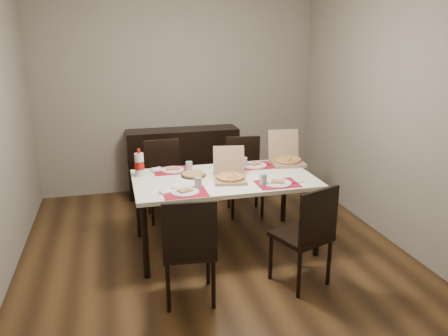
{
  "coord_description": "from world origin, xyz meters",
  "views": [
    {
      "loc": [
        -0.9,
        -3.96,
        2.12
      ],
      "look_at": [
        0.14,
        0.06,
        0.85
      ],
      "focal_mm": 35.0,
      "sensor_mm": 36.0,
      "label": 1
    }
  ],
  "objects_px": {
    "dip_bowl": "(224,171)",
    "chair_near_right": "(307,232)",
    "chair_far_left": "(164,176)",
    "sideboard": "(183,161)",
    "dining_table": "(224,184)",
    "chair_near_left": "(189,246)",
    "pizza_box_center": "(230,175)",
    "soda_bottle": "(139,165)",
    "chair_far_right": "(244,172)"
  },
  "relations": [
    {
      "from": "sideboard",
      "to": "dip_bowl",
      "type": "relative_size",
      "value": 11.56
    },
    {
      "from": "chair_far_left",
      "to": "soda_bottle",
      "type": "xyz_separation_m",
      "value": [
        -0.31,
        -0.67,
        0.36
      ]
    },
    {
      "from": "dining_table",
      "to": "chair_far_left",
      "type": "bearing_deg",
      "value": 118.3
    },
    {
      "from": "dining_table",
      "to": "dip_bowl",
      "type": "distance_m",
      "value": 0.2
    },
    {
      "from": "sideboard",
      "to": "chair_far_left",
      "type": "relative_size",
      "value": 1.61
    },
    {
      "from": "dining_table",
      "to": "pizza_box_center",
      "type": "height_order",
      "value": "pizza_box_center"
    },
    {
      "from": "sideboard",
      "to": "dining_table",
      "type": "distance_m",
      "value": 1.74
    },
    {
      "from": "chair_near_right",
      "to": "chair_far_left",
      "type": "height_order",
      "value": "same"
    },
    {
      "from": "sideboard",
      "to": "chair_near_left",
      "type": "distance_m",
      "value": 2.67
    },
    {
      "from": "chair_near_right",
      "to": "soda_bottle",
      "type": "relative_size",
      "value": 3.27
    },
    {
      "from": "chair_far_left",
      "to": "pizza_box_center",
      "type": "height_order",
      "value": "pizza_box_center"
    },
    {
      "from": "chair_near_right",
      "to": "dining_table",
      "type": "bearing_deg",
      "value": 118.35
    },
    {
      "from": "chair_near_left",
      "to": "chair_far_right",
      "type": "bearing_deg",
      "value": 60.49
    },
    {
      "from": "chair_near_left",
      "to": "pizza_box_center",
      "type": "xyz_separation_m",
      "value": [
        0.56,
        0.83,
        0.29
      ]
    },
    {
      "from": "dining_table",
      "to": "chair_near_right",
      "type": "height_order",
      "value": "chair_near_right"
    },
    {
      "from": "sideboard",
      "to": "chair_far_left",
      "type": "distance_m",
      "value": 0.87
    },
    {
      "from": "chair_near_right",
      "to": "chair_far_left",
      "type": "bearing_deg",
      "value": 118.33
    },
    {
      "from": "sideboard",
      "to": "chair_near_left",
      "type": "height_order",
      "value": "chair_near_left"
    },
    {
      "from": "sideboard",
      "to": "chair_far_right",
      "type": "xyz_separation_m",
      "value": [
        0.62,
        -0.86,
        0.06
      ]
    },
    {
      "from": "chair_near_left",
      "to": "chair_near_right",
      "type": "xyz_separation_m",
      "value": [
        1.02,
        0.0,
        0.0
      ]
    },
    {
      "from": "chair_near_left",
      "to": "dip_bowl",
      "type": "xyz_separation_m",
      "value": [
        0.57,
        1.1,
        0.25
      ]
    },
    {
      "from": "pizza_box_center",
      "to": "dip_bowl",
      "type": "xyz_separation_m",
      "value": [
        0.01,
        0.27,
        -0.04
      ]
    },
    {
      "from": "sideboard",
      "to": "chair_far_left",
      "type": "height_order",
      "value": "chair_far_left"
    },
    {
      "from": "dining_table",
      "to": "chair_near_right",
      "type": "distance_m",
      "value": 1.06
    },
    {
      "from": "chair_near_left",
      "to": "dip_bowl",
      "type": "distance_m",
      "value": 1.26
    },
    {
      "from": "sideboard",
      "to": "pizza_box_center",
      "type": "xyz_separation_m",
      "value": [
        0.17,
        -1.81,
        0.35
      ]
    },
    {
      "from": "pizza_box_center",
      "to": "dip_bowl",
      "type": "bearing_deg",
      "value": 87.02
    },
    {
      "from": "chair_near_right",
      "to": "dip_bowl",
      "type": "bearing_deg",
      "value": 112.21
    },
    {
      "from": "chair_near_left",
      "to": "pizza_box_center",
      "type": "bearing_deg",
      "value": 55.86
    },
    {
      "from": "dining_table",
      "to": "soda_bottle",
      "type": "xyz_separation_m",
      "value": [
        -0.81,
        0.26,
        0.19
      ]
    },
    {
      "from": "dining_table",
      "to": "soda_bottle",
      "type": "height_order",
      "value": "soda_bottle"
    },
    {
      "from": "dip_bowl",
      "to": "chair_far_right",
      "type": "bearing_deg",
      "value": 57.6
    },
    {
      "from": "chair_near_right",
      "to": "chair_far_right",
      "type": "height_order",
      "value": "same"
    },
    {
      "from": "pizza_box_center",
      "to": "dip_bowl",
      "type": "relative_size",
      "value": 3.04
    },
    {
      "from": "chair_far_right",
      "to": "chair_far_left",
      "type": "bearing_deg",
      "value": 175.51
    },
    {
      "from": "dip_bowl",
      "to": "soda_bottle",
      "type": "relative_size",
      "value": 0.46
    },
    {
      "from": "pizza_box_center",
      "to": "chair_far_right",
      "type": "bearing_deg",
      "value": 64.91
    },
    {
      "from": "chair_near_left",
      "to": "soda_bottle",
      "type": "distance_m",
      "value": 1.27
    },
    {
      "from": "pizza_box_center",
      "to": "chair_near_right",
      "type": "bearing_deg",
      "value": -60.78
    },
    {
      "from": "chair_far_left",
      "to": "dip_bowl",
      "type": "xyz_separation_m",
      "value": [
        0.55,
        -0.75,
        0.25
      ]
    },
    {
      "from": "chair_far_left",
      "to": "dip_bowl",
      "type": "distance_m",
      "value": 0.97
    },
    {
      "from": "sideboard",
      "to": "chair_far_right",
      "type": "height_order",
      "value": "chair_far_right"
    },
    {
      "from": "chair_far_right",
      "to": "soda_bottle",
      "type": "height_order",
      "value": "soda_bottle"
    },
    {
      "from": "sideboard",
      "to": "dining_table",
      "type": "xyz_separation_m",
      "value": [
        0.14,
        -1.72,
        0.23
      ]
    },
    {
      "from": "sideboard",
      "to": "chair_near_left",
      "type": "relative_size",
      "value": 1.61
    },
    {
      "from": "chair_far_right",
      "to": "soda_bottle",
      "type": "relative_size",
      "value": 3.27
    },
    {
      "from": "dip_bowl",
      "to": "chair_near_right",
      "type": "bearing_deg",
      "value": -67.79
    },
    {
      "from": "chair_near_left",
      "to": "chair_far_left",
      "type": "bearing_deg",
      "value": 89.21
    },
    {
      "from": "dining_table",
      "to": "chair_far_right",
      "type": "relative_size",
      "value": 1.94
    },
    {
      "from": "chair_far_right",
      "to": "dip_bowl",
      "type": "bearing_deg",
      "value": -122.4
    }
  ]
}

